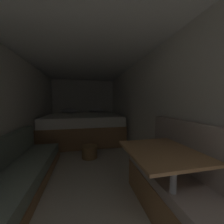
{
  "coord_description": "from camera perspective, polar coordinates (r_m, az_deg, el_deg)",
  "views": [
    {
      "loc": [
        0.02,
        -0.45,
        1.19
      ],
      "look_at": [
        0.66,
        2.48,
        0.97
      ],
      "focal_mm": 20.36,
      "sensor_mm": 36.0,
      "label": 1
    }
  ],
  "objects": [
    {
      "name": "wall_right",
      "position": [
        2.76,
        12.96,
        1.0
      ],
      "size": [
        0.05,
        5.36,
        2.07
      ],
      "primitive_type": "cube",
      "color": "silver",
      "rests_on": "ground"
    },
    {
      "name": "wicker_basket",
      "position": [
        2.92,
        -10.04,
        -17.15
      ],
      "size": [
        0.33,
        0.33,
        0.25
      ],
      "color": "olive",
      "rests_on": "ground"
    },
    {
      "name": "wall_left",
      "position": [
        2.78,
        -38.34,
        0.22
      ],
      "size": [
        0.05,
        5.36,
        2.07
      ],
      "primitive_type": "cube",
      "color": "silver",
      "rests_on": "ground"
    },
    {
      "name": "sofa_left",
      "position": [
        2.07,
        -40.91,
        -24.56
      ],
      "size": [
        0.63,
        2.65,
        0.71
      ],
      "color": "#9E7247",
      "rests_on": "ground"
    },
    {
      "name": "dinette_table",
      "position": [
        1.34,
        21.1,
        -20.02
      ],
      "size": [
        0.61,
        0.69,
        0.75
      ],
      "color": "#9E7247",
      "rests_on": "ground"
    },
    {
      "name": "ceiling_slab",
      "position": [
        2.65,
        -13.21,
        24.2
      ],
      "size": [
        2.45,
        5.36,
        0.05
      ],
      "primitive_type": "cube",
      "color": "white",
      "rests_on": "wall_left"
    },
    {
      "name": "ground_plane",
      "position": [
        2.76,
        -12.42,
        -21.33
      ],
      "size": [
        7.36,
        7.36,
        0.0
      ],
      "primitive_type": "plane",
      "color": "beige"
    },
    {
      "name": "dinette_bench",
      "position": [
        1.67,
        26.49,
        -27.53
      ],
      "size": [
        0.5,
        1.22,
        0.99
      ],
      "color": "#9E7247",
      "rests_on": "ground"
    },
    {
      "name": "bed",
      "position": [
        4.22,
        -12.46,
        -6.51
      ],
      "size": [
        2.23,
        1.97,
        0.97
      ],
      "color": "#9E7247",
      "rests_on": "ground"
    },
    {
      "name": "wall_back",
      "position": [
        5.2,
        -12.53,
        2.48
      ],
      "size": [
        2.45,
        0.05,
        2.07
      ],
      "primitive_type": "cube",
      "color": "silver",
      "rests_on": "ground"
    }
  ]
}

